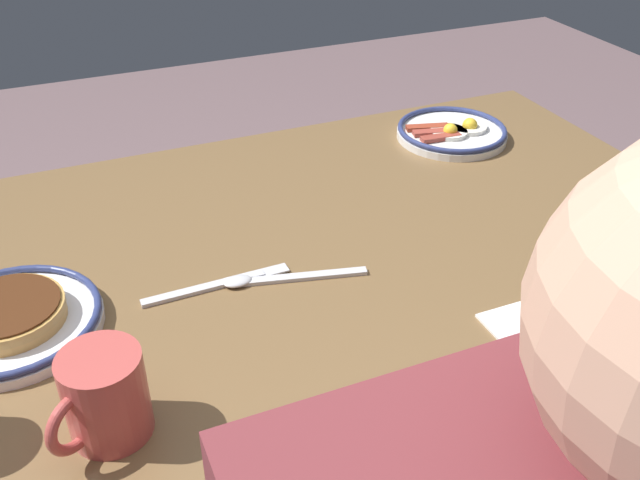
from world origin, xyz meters
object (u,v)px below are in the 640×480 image
(paper_napkin, at_px, (557,333))
(butter_knife, at_px, (217,285))
(plate_near_main, at_px, (10,319))
(coffee_mug, at_px, (104,396))
(tea_spoon, at_px, (275,279))
(plate_center_pancakes, at_px, (452,132))

(paper_napkin, distance_m, butter_knife, 0.45)
(plate_near_main, bearing_deg, paper_napkin, 156.33)
(coffee_mug, relative_size, tea_spoon, 0.55)
(plate_near_main, bearing_deg, coffee_mug, 112.19)
(plate_near_main, distance_m, plate_center_pancakes, 0.87)
(butter_knife, xyz_separation_m, tea_spoon, (-0.08, 0.02, 0.00))
(coffee_mug, bearing_deg, plate_center_pancakes, -145.89)
(coffee_mug, relative_size, paper_napkin, 0.73)
(plate_near_main, xyz_separation_m, tea_spoon, (-0.34, 0.03, -0.01))
(coffee_mug, xyz_separation_m, tea_spoon, (-0.25, -0.19, -0.05))
(plate_center_pancakes, distance_m, butter_knife, 0.63)
(plate_center_pancakes, height_order, tea_spoon, plate_center_pancakes)
(butter_knife, bearing_deg, paper_napkin, 144.36)
(plate_near_main, xyz_separation_m, paper_napkin, (-0.63, 0.28, -0.01))
(plate_near_main, distance_m, paper_napkin, 0.69)
(plate_near_main, height_order, paper_napkin, plate_near_main)
(butter_knife, bearing_deg, plate_near_main, -2.86)
(plate_near_main, bearing_deg, plate_center_pancakes, -161.37)
(plate_near_main, height_order, butter_knife, plate_near_main)
(plate_center_pancakes, bearing_deg, paper_napkin, 71.18)
(paper_napkin, relative_size, butter_knife, 0.71)
(plate_center_pancakes, bearing_deg, plate_near_main, 18.63)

